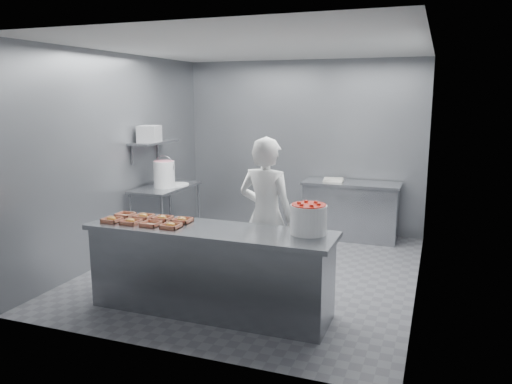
{
  "coord_description": "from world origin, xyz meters",
  "views": [
    {
      "loc": [
        2.15,
        -5.8,
        2.23
      ],
      "look_at": [
        0.08,
        -0.2,
        1.07
      ],
      "focal_mm": 35.0,
      "sensor_mm": 36.0,
      "label": 1
    }
  ],
  "objects_px": {
    "tray_5": "(144,216)",
    "tray_6": "(163,218)",
    "tray_3": "(171,226)",
    "worker": "(266,217)",
    "back_counter": "(351,210)",
    "service_counter": "(210,270)",
    "tray_2": "(151,224)",
    "tray_4": "(125,215)",
    "appliance": "(149,134)",
    "strawberry_tub": "(309,218)",
    "tray_0": "(112,220)",
    "prep_table": "(166,206)",
    "tray_7": "(182,220)",
    "tray_1": "(131,221)",
    "glaze_bucket": "(164,174)"
  },
  "relations": [
    {
      "from": "tray_0",
      "to": "tray_7",
      "type": "xyz_separation_m",
      "value": [
        0.72,
        0.24,
        0.0
      ]
    },
    {
      "from": "service_counter",
      "to": "tray_0",
      "type": "relative_size",
      "value": 13.88
    },
    {
      "from": "glaze_bucket",
      "to": "appliance",
      "type": "height_order",
      "value": "appliance"
    },
    {
      "from": "back_counter",
      "to": "tray_5",
      "type": "xyz_separation_m",
      "value": [
        -1.75,
        -3.13,
        0.47
      ]
    },
    {
      "from": "back_counter",
      "to": "worker",
      "type": "height_order",
      "value": "worker"
    },
    {
      "from": "back_counter",
      "to": "service_counter",
      "type": "bearing_deg",
      "value": -105.48
    },
    {
      "from": "tray_2",
      "to": "tray_7",
      "type": "xyz_separation_m",
      "value": [
        0.24,
        0.24,
        0.0
      ]
    },
    {
      "from": "back_counter",
      "to": "appliance",
      "type": "relative_size",
      "value": 4.76
    },
    {
      "from": "tray_4",
      "to": "tray_6",
      "type": "relative_size",
      "value": 1.0
    },
    {
      "from": "service_counter",
      "to": "tray_7",
      "type": "relative_size",
      "value": 13.88
    },
    {
      "from": "prep_table",
      "to": "tray_1",
      "type": "xyz_separation_m",
      "value": [
        0.8,
        -2.07,
        0.33
      ]
    },
    {
      "from": "tray_5",
      "to": "tray_7",
      "type": "distance_m",
      "value": 0.48
    },
    {
      "from": "tray_2",
      "to": "tray_4",
      "type": "height_order",
      "value": "same"
    },
    {
      "from": "tray_2",
      "to": "tray_4",
      "type": "xyz_separation_m",
      "value": [
        -0.48,
        0.24,
        0.0
      ]
    },
    {
      "from": "tray_5",
      "to": "tray_4",
      "type": "bearing_deg",
      "value": 180.0
    },
    {
      "from": "tray_4",
      "to": "glaze_bucket",
      "type": "relative_size",
      "value": 0.4
    },
    {
      "from": "tray_0",
      "to": "worker",
      "type": "bearing_deg",
      "value": 28.22
    },
    {
      "from": "prep_table",
      "to": "worker",
      "type": "xyz_separation_m",
      "value": [
        2.03,
        -1.28,
        0.3
      ]
    },
    {
      "from": "tray_7",
      "to": "strawberry_tub",
      "type": "relative_size",
      "value": 0.53
    },
    {
      "from": "tray_1",
      "to": "tray_4",
      "type": "bearing_deg",
      "value": 134.52
    },
    {
      "from": "back_counter",
      "to": "tray_0",
      "type": "distance_m",
      "value": 3.94
    },
    {
      "from": "service_counter",
      "to": "tray_5",
      "type": "height_order",
      "value": "tray_5"
    },
    {
      "from": "tray_6",
      "to": "glaze_bucket",
      "type": "bearing_deg",
      "value": 119.92
    },
    {
      "from": "tray_5",
      "to": "prep_table",
      "type": "bearing_deg",
      "value": 113.52
    },
    {
      "from": "strawberry_tub",
      "to": "appliance",
      "type": "distance_m",
      "value": 3.34
    },
    {
      "from": "tray_2",
      "to": "tray_6",
      "type": "relative_size",
      "value": 1.0
    },
    {
      "from": "tray_1",
      "to": "tray_6",
      "type": "relative_size",
      "value": 1.0
    },
    {
      "from": "glaze_bucket",
      "to": "appliance",
      "type": "relative_size",
      "value": 1.5
    },
    {
      "from": "tray_5",
      "to": "tray_6",
      "type": "xyz_separation_m",
      "value": [
        0.24,
        0.0,
        0.0
      ]
    },
    {
      "from": "worker",
      "to": "tray_0",
      "type": "bearing_deg",
      "value": 36.05
    },
    {
      "from": "service_counter",
      "to": "tray_2",
      "type": "xyz_separation_m",
      "value": [
        -0.61,
        -0.12,
        0.47
      ]
    },
    {
      "from": "service_counter",
      "to": "back_counter",
      "type": "xyz_separation_m",
      "value": [
        0.9,
        3.25,
        -0.0
      ]
    },
    {
      "from": "tray_5",
      "to": "worker",
      "type": "distance_m",
      "value": 1.35
    },
    {
      "from": "tray_3",
      "to": "worker",
      "type": "xyz_separation_m",
      "value": [
        0.75,
        0.79,
        -0.03
      ]
    },
    {
      "from": "tray_2",
      "to": "glaze_bucket",
      "type": "relative_size",
      "value": 0.4
    },
    {
      "from": "glaze_bucket",
      "to": "appliance",
      "type": "xyz_separation_m",
      "value": [
        -0.21,
        -0.02,
        0.58
      ]
    },
    {
      "from": "tray_7",
      "to": "appliance",
      "type": "bearing_deg",
      "value": 130.23
    },
    {
      "from": "prep_table",
      "to": "tray_2",
      "type": "xyz_separation_m",
      "value": [
        1.04,
        -2.07,
        0.33
      ]
    },
    {
      "from": "appliance",
      "to": "tray_0",
      "type": "bearing_deg",
      "value": -80.17
    },
    {
      "from": "appliance",
      "to": "strawberry_tub",
      "type": "bearing_deg",
      "value": -41.4
    },
    {
      "from": "tray_5",
      "to": "appliance",
      "type": "distance_m",
      "value": 2.11
    },
    {
      "from": "tray_1",
      "to": "tray_2",
      "type": "bearing_deg",
      "value": 0.0
    },
    {
      "from": "tray_3",
      "to": "tray_6",
      "type": "height_order",
      "value": "same"
    },
    {
      "from": "back_counter",
      "to": "tray_4",
      "type": "xyz_separation_m",
      "value": [
        -1.99,
        -3.13,
        0.47
      ]
    },
    {
      "from": "service_counter",
      "to": "worker",
      "type": "distance_m",
      "value": 0.89
    },
    {
      "from": "tray_1",
      "to": "tray_3",
      "type": "relative_size",
      "value": 1.0
    },
    {
      "from": "service_counter",
      "to": "prep_table",
      "type": "relative_size",
      "value": 2.17
    },
    {
      "from": "service_counter",
      "to": "glaze_bucket",
      "type": "relative_size",
      "value": 5.5
    },
    {
      "from": "prep_table",
      "to": "tray_5",
      "type": "bearing_deg",
      "value": -66.48
    },
    {
      "from": "service_counter",
      "to": "appliance",
      "type": "bearing_deg",
      "value": 134.84
    }
  ]
}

